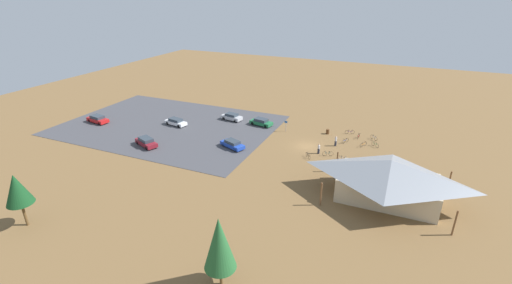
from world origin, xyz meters
TOP-DOWN VIEW (x-y plane):
  - ground at (0.00, 0.00)m, footprint 160.00×160.00m
  - parking_lot_asphalt at (27.81, 0.97)m, footprint 40.42×28.73m
  - bike_pavilion at (-13.75, 11.85)m, footprint 15.10×10.04m
  - trash_bin at (-1.92, -7.01)m, footprint 0.60×0.60m
  - lot_sign at (5.61, -5.06)m, footprint 0.56×0.08m
  - pine_east at (-1.34, 32.84)m, footprint 2.90×2.90m
  - pine_far_east at (23.15, 33.90)m, footprint 2.86×2.86m
  - bicycle_orange_near_sign at (-8.82, -3.74)m, footprint 0.89×1.53m
  - bicycle_white_lone_east at (-6.59, 2.90)m, footprint 1.60×0.48m
  - bicycle_teal_yard_right at (-4.09, 2.32)m, footprint 1.67×0.74m
  - bicycle_silver_near_porch at (-10.12, -7.59)m, footprint 1.28×1.28m
  - bicycle_red_front_row at (-7.48, -7.18)m, footprint 0.48×1.68m
  - bicycle_blue_mid_cluster at (-5.70, -4.08)m, footprint 0.86×1.52m
  - bicycle_black_trailside at (-1.37, 4.25)m, footprint 1.09×1.41m
  - bicycle_green_edge_south at (-10.67, -4.50)m, footprint 1.30×1.16m
  - bicycle_purple_back_row at (-5.67, -8.62)m, footprint 1.68×0.62m
  - car_blue_mid_lot at (11.39, 5.66)m, footprint 4.83×3.30m
  - car_maroon_front_row at (25.22, 10.84)m, footprint 5.04×3.51m
  - car_white_inner_stall at (26.53, 0.47)m, footprint 4.82×2.54m
  - car_silver_by_curb at (17.76, -6.53)m, footprint 4.52×2.48m
  - car_red_second_row at (41.75, 5.49)m, footprint 4.94×2.59m
  - car_green_aisle_side at (11.07, -6.13)m, footprint 4.70×2.63m
  - visitor_at_bikes at (-4.39, -2.12)m, footprint 0.36×0.36m
  - visitor_by_pavilion at (-2.50, 2.03)m, footprint 0.36×0.36m

SIDE VIEW (x-z plane):
  - ground at x=0.00m, z-range 0.00..0.00m
  - parking_lot_asphalt at x=27.81m, z-range 0.00..0.05m
  - bicycle_white_lone_east at x=-6.59m, z-range -0.04..0.73m
  - bicycle_red_front_row at x=-7.48m, z-range -0.05..0.75m
  - bicycle_black_trailside at x=-1.37m, z-range -0.04..0.78m
  - bicycle_purple_back_row at x=-5.67m, z-range -0.05..0.80m
  - bicycle_green_edge_south at x=-10.67m, z-range -0.03..0.78m
  - bicycle_silver_near_porch at x=-10.12m, z-range -0.04..0.80m
  - bicycle_orange_near_sign at x=-8.82m, z-range -0.05..0.83m
  - bicycle_teal_yard_right at x=-4.09m, z-range -0.05..0.84m
  - bicycle_blue_mid_cluster at x=-5.70m, z-range -0.04..0.83m
  - trash_bin at x=-1.92m, z-range 0.00..0.90m
  - car_blue_mid_lot at x=11.39m, z-range 0.05..1.38m
  - car_white_inner_stall at x=26.53m, z-range 0.05..1.41m
  - car_green_aisle_side at x=11.07m, z-range 0.05..1.43m
  - car_silver_by_curb at x=17.76m, z-range 0.05..1.45m
  - car_red_second_row at x=41.75m, z-range 0.04..1.51m
  - car_maroon_front_row at x=25.22m, z-range 0.04..1.52m
  - visitor_by_pavilion at x=-2.50m, z-range 0.04..1.75m
  - visitor_at_bikes at x=-4.39m, z-range 0.05..1.84m
  - lot_sign at x=5.61m, z-range 0.31..2.51m
  - bike_pavilion at x=-13.75m, z-range 0.41..5.90m
  - pine_east at x=-1.34m, z-range 1.01..8.23m
  - pine_far_east at x=23.15m, z-range 1.44..7.94m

